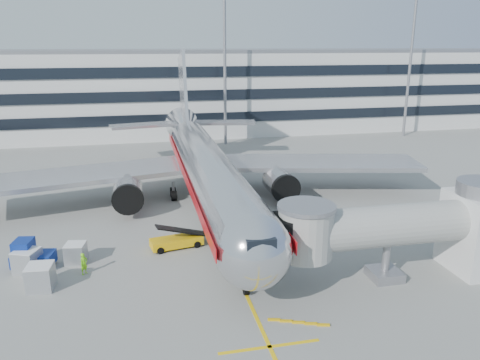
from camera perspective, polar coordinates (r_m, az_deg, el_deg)
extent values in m
plane|color=gray|center=(40.31, -1.88, -8.17)|extent=(180.00, 180.00, 0.00)
cube|color=yellow|center=(49.46, -4.01, -3.45)|extent=(0.25, 70.00, 0.01)
cube|color=yellow|center=(28.46, 3.62, -19.63)|extent=(6.00, 0.25, 0.01)
cylinder|color=silver|center=(46.30, -3.75, 0.62)|extent=(5.00, 36.00, 5.00)
sphere|color=silver|center=(29.67, 1.63, -8.60)|extent=(5.00, 5.00, 5.00)
cone|color=silver|center=(68.46, -6.72, 6.19)|extent=(5.00, 10.00, 5.00)
cube|color=black|center=(27.89, 2.40, -7.77)|extent=(1.80, 1.20, 0.90)
cube|color=#B7B7BC|center=(54.96, 8.89, 2.11)|extent=(24.95, 12.07, 0.50)
cube|color=#B7B7BC|center=(51.74, -19.07, 0.51)|extent=(24.95, 12.07, 0.50)
cylinder|color=#99999E|center=(50.47, 4.95, -0.44)|extent=(3.00, 4.20, 3.00)
cylinder|color=#99999E|center=(48.34, -13.49, -1.60)|extent=(3.00, 4.20, 3.00)
cylinder|color=black|center=(48.65, 5.65, -1.10)|extent=(3.10, 0.50, 3.10)
cylinder|color=black|center=(46.44, -13.51, -2.35)|extent=(3.10, 0.50, 3.10)
cube|color=#B7B7BC|center=(68.33, -6.88, 9.90)|extent=(0.45, 9.39, 13.72)
cube|color=#B7B7BC|center=(70.08, -2.31, 7.02)|extent=(10.41, 4.94, 0.35)
cube|color=#B7B7BC|center=(69.03, -11.39, 6.57)|extent=(10.41, 4.94, 0.35)
cylinder|color=gray|center=(32.90, 0.73, -12.39)|extent=(0.24, 0.24, 1.80)
cylinder|color=black|center=(33.12, 0.72, -13.07)|extent=(0.35, 0.90, 0.90)
cylinder|color=gray|center=(53.40, -1.27, -0.79)|extent=(0.30, 0.30, 2.00)
cylinder|color=gray|center=(52.61, -8.13, -1.22)|extent=(0.30, 0.30, 2.00)
cube|color=#BA0D13|center=(46.65, -0.69, 1.15)|extent=(0.06, 38.00, 0.90)
cube|color=#BA0D13|center=(45.93, -6.86, 0.79)|extent=(0.06, 38.00, 0.90)
cube|color=silver|center=(39.77, 27.04, -5.71)|extent=(4.00, 4.50, 6.00)
cylinder|color=#A8A8A3|center=(35.18, 17.72, -5.31)|extent=(13.00, 3.00, 3.00)
cylinder|color=#A8A8A3|center=(32.59, 8.00, -6.41)|extent=(3.80, 3.80, 3.40)
cylinder|color=gray|center=(31.91, 8.14, -3.26)|extent=(4.00, 4.00, 0.30)
cube|color=black|center=(32.18, 5.82, -6.63)|extent=(1.40, 2.60, 2.60)
cylinder|color=gray|center=(36.18, 17.37, -9.15)|extent=(0.56, 0.56, 3.20)
cube|color=gray|center=(36.72, 17.20, -10.91)|extent=(2.20, 2.20, 0.70)
cylinder|color=black|center=(36.31, 15.94, -11.12)|extent=(0.35, 0.70, 0.70)
cylinder|color=black|center=(37.15, 18.43, -10.70)|extent=(0.35, 0.70, 0.70)
cube|color=silver|center=(94.77, -8.49, 10.57)|extent=(150.00, 24.00, 15.00)
cube|color=black|center=(83.23, -7.77, 7.39)|extent=(150.00, 0.30, 1.80)
cube|color=black|center=(82.72, -7.88, 10.12)|extent=(150.00, 0.30, 1.80)
cube|color=black|center=(82.39, -7.99, 12.89)|extent=(150.00, 0.30, 1.80)
cube|color=gray|center=(94.34, -8.69, 15.28)|extent=(150.00, 24.00, 0.60)
cylinder|color=gray|center=(79.56, -1.86, 13.28)|extent=(0.50, 0.50, 25.00)
cylinder|color=gray|center=(92.07, 19.99, 12.75)|extent=(0.50, 0.50, 25.00)
cube|color=#E0A909|center=(40.36, -7.74, -7.44)|extent=(4.58, 2.35, 0.69)
cube|color=black|center=(40.01, -7.79, -6.27)|extent=(4.70, 1.90, 1.52)
cylinder|color=black|center=(40.75, -10.15, -7.69)|extent=(0.64, 0.38, 0.59)
cylinder|color=black|center=(39.51, -9.69, -8.46)|extent=(0.64, 0.38, 0.59)
cylinder|color=black|center=(41.46, -5.85, -7.08)|extent=(0.64, 0.38, 0.59)
cylinder|color=black|center=(40.25, -5.26, -7.81)|extent=(0.64, 0.38, 0.59)
cube|color=navy|center=(39.93, -23.86, -8.79)|extent=(3.29, 2.24, 0.97)
cube|color=navy|center=(39.80, -24.89, -7.47)|extent=(1.56, 1.83, 1.19)
cube|color=black|center=(39.65, -24.96, -6.97)|extent=(1.42, 1.59, 0.11)
cylinder|color=black|center=(41.10, -24.68, -8.67)|extent=(0.80, 0.45, 0.76)
cylinder|color=black|center=(39.76, -25.54, -9.63)|extent=(0.80, 0.45, 0.76)
cylinder|color=black|center=(40.40, -22.10, -8.79)|extent=(0.80, 0.45, 0.76)
cylinder|color=black|center=(39.03, -22.88, -9.78)|extent=(0.80, 0.45, 0.76)
cube|color=#AEB0B5|center=(36.35, -23.14, -10.88)|extent=(1.86, 1.86, 1.78)
cube|color=white|center=(35.97, -23.30, -9.58)|extent=(1.86, 1.86, 0.07)
cube|color=#AEB0B5|center=(39.33, -24.50, -8.99)|extent=(2.19, 2.19, 1.73)
cube|color=white|center=(38.98, -24.65, -7.81)|extent=(2.19, 2.19, 0.06)
cube|color=#AEB0B5|center=(39.52, -19.39, -8.44)|extent=(1.73, 1.73, 1.55)
cube|color=white|center=(39.20, -19.50, -7.39)|extent=(1.73, 1.73, 0.06)
imported|color=#77DF17|center=(37.43, -18.50, -9.65)|extent=(0.72, 0.72, 1.69)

